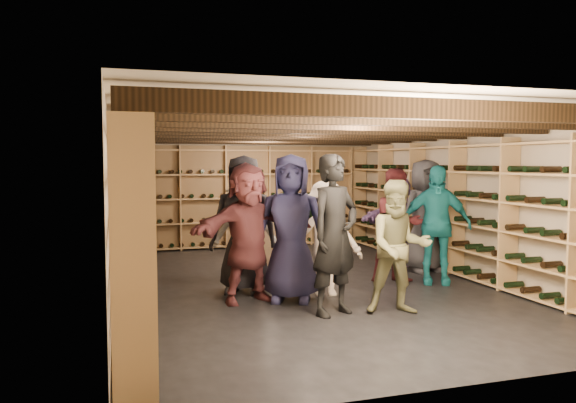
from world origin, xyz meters
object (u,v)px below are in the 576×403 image
at_px(person_0, 244,224).
at_px(person_1, 335,235).
at_px(person_5, 248,232).
at_px(crate_stack_right, 271,244).
at_px(person_11, 399,221).
at_px(person_4, 435,225).
at_px(person_2, 399,247).
at_px(person_3, 326,239).
at_px(person_10, 289,228).
at_px(crate_stack_left, 271,240).
at_px(crate_loose, 277,253).
at_px(person_9, 245,231).
at_px(person_8, 398,226).
at_px(person_6, 291,228).
at_px(person_12, 425,216).

relative_size(person_0, person_1, 1.00).
bearing_deg(person_0, person_5, -73.16).
xyz_separation_m(crate_stack_right, person_11, (1.87, -1.52, 0.54)).
bearing_deg(person_1, person_4, 6.03).
bearing_deg(person_1, person_2, -37.06).
relative_size(person_3, person_4, 0.88).
relative_size(person_1, person_10, 1.17).
relative_size(crate_stack_left, person_4, 0.48).
relative_size(person_1, person_11, 1.20).
bearing_deg(crate_loose, crate_stack_left, -114.80).
bearing_deg(crate_stack_right, person_2, -84.36).
bearing_deg(person_0, person_9, 98.76).
bearing_deg(crate_stack_right, person_8, -65.55).
height_order(person_0, person_4, person_0).
distance_m(person_0, person_9, 0.59).
height_order(person_1, person_4, person_1).
xyz_separation_m(person_8, person_11, (0.64, 1.17, -0.06)).
xyz_separation_m(crate_loose, person_6, (-0.75, -3.23, 0.87)).
relative_size(person_3, person_10, 0.95).
distance_m(crate_loose, person_9, 2.40).
xyz_separation_m(person_1, person_3, (0.24, 0.93, -0.18)).
relative_size(person_1, person_3, 1.23).
relative_size(person_2, person_12, 0.86).
bearing_deg(person_11, person_2, -114.94).
bearing_deg(person_4, person_2, -110.21).
bearing_deg(person_5, crate_stack_right, 57.32).
bearing_deg(person_11, person_8, -115.37).
bearing_deg(person_2, crate_stack_left, 114.53).
bearing_deg(person_9, person_11, 25.26).
height_order(person_5, person_11, person_5).
distance_m(person_4, person_6, 2.40).
height_order(crate_stack_right, person_3, person_3).
bearing_deg(person_4, crate_stack_right, 145.75).
xyz_separation_m(person_1, person_5, (-0.83, 0.89, -0.05)).
distance_m(crate_stack_left, person_2, 3.65).
xyz_separation_m(person_0, person_6, (0.47, -0.66, 0.00)).
height_order(person_9, person_10, person_10).
bearing_deg(person_4, person_8, -174.94).
bearing_deg(person_6, crate_stack_right, 101.70).
bearing_deg(person_10, person_4, -22.06).
relative_size(person_5, person_6, 0.94).
bearing_deg(person_1, person_3, 52.28).
xyz_separation_m(crate_stack_left, person_9, (-0.79, -1.41, 0.36)).
bearing_deg(person_12, person_5, -167.02).
relative_size(crate_stack_left, person_0, 0.45).
bearing_deg(person_6, person_0, 148.49).
xyz_separation_m(person_1, person_2, (0.75, -0.19, -0.15)).
relative_size(person_9, person_10, 0.97).
bearing_deg(crate_stack_left, person_10, -95.37).
distance_m(crate_stack_left, person_12, 2.69).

